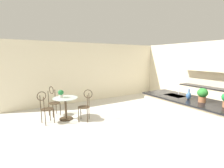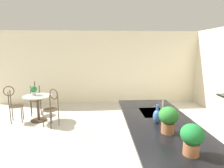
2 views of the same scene
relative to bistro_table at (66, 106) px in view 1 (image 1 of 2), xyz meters
The scene contains 13 objects.
ground_plane 3.07m from the bistro_table, 37.87° to the left, with size 40.00×40.00×0.00m, color beige.
wall_left_window 2.79m from the bistro_table, 134.98° to the left, with size 0.12×7.80×2.70m, color beige.
kitchen_island 3.83m from the bistro_table, 45.19° to the left, with size 2.80×1.06×0.92m.
back_counter_run 5.45m from the bistro_table, 68.50° to the left, with size 2.44×0.64×1.52m.
upper_cabinet_run 5.62m from the bistro_table, 68.40° to the left, with size 2.40×0.36×0.76m.
bistro_table is the anchor object (origin of this frame).
chair_near_window 0.65m from the bistro_table, 85.09° to the right, with size 0.46×0.52×1.04m.
chair_by_island 0.71m from the bistro_table, 47.34° to the left, with size 0.53×0.53×1.04m.
chair_toward_desk 0.68m from the bistro_table, 156.74° to the right, with size 0.52×0.48×1.04m.
sink_faucet 3.65m from the bistro_table, 53.43° to the left, with size 0.02×0.02×0.22m, color #B2B5BA.
potted_plant_on_table 0.46m from the bistro_table, 124.28° to the right, with size 0.18×0.18×0.26m.
potted_plant_counter_near 4.08m from the bistro_table, 41.85° to the left, with size 0.26×0.26×0.36m.
vase_on_counter 3.79m from the bistro_table, 44.96° to the left, with size 0.13×0.13×0.29m.
Camera 1 is at (2.92, -3.27, 2.07)m, focal length 26.45 mm.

